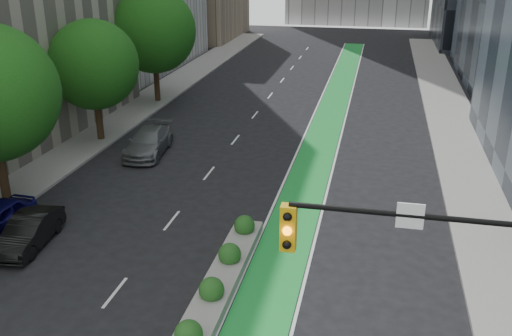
% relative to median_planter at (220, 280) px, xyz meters
% --- Properties ---
extents(sidewalk_left, '(3.60, 90.00, 0.15)m').
position_rel_median_planter_xyz_m(sidewalk_left, '(-13.00, 17.96, -0.30)').
color(sidewalk_left, gray).
rests_on(sidewalk_left, ground).
extents(sidewalk_right, '(3.60, 90.00, 0.15)m').
position_rel_median_planter_xyz_m(sidewalk_right, '(10.60, 17.96, -0.30)').
color(sidewalk_right, gray).
rests_on(sidewalk_right, ground).
extents(bike_lane_paint, '(2.20, 70.00, 0.01)m').
position_rel_median_planter_xyz_m(bike_lane_paint, '(1.80, 22.96, -0.37)').
color(bike_lane_paint, green).
rests_on(bike_lane_paint, ground).
extents(tree_midfar, '(5.60, 5.60, 7.76)m').
position_rel_median_planter_xyz_m(tree_midfar, '(-12.20, 14.96, 4.57)').
color(tree_midfar, black).
rests_on(tree_midfar, ground).
extents(tree_far, '(6.60, 6.60, 9.00)m').
position_rel_median_planter_xyz_m(tree_far, '(-12.20, 24.96, 5.32)').
color(tree_far, black).
rests_on(tree_far, ground).
extents(signal_right, '(5.82, 0.51, 7.20)m').
position_rel_median_planter_xyz_m(signal_right, '(7.47, -6.57, 4.43)').
color(signal_right, black).
rests_on(signal_right, ground).
extents(median_planter, '(1.20, 10.26, 1.10)m').
position_rel_median_planter_xyz_m(median_planter, '(0.00, 0.00, 0.00)').
color(median_planter, gray).
rests_on(median_planter, ground).
extents(parked_car_left_mid, '(1.81, 4.20, 1.34)m').
position_rel_median_planter_xyz_m(parked_car_left_mid, '(-8.71, 1.47, 0.30)').
color(parked_car_left_mid, black).
rests_on(parked_car_left_mid, ground).
extents(parked_car_left_far, '(2.64, 5.39, 1.51)m').
position_rel_median_planter_xyz_m(parked_car_left_far, '(-8.20, 13.31, 0.38)').
color(parked_car_left_far, '#5D6062').
rests_on(parked_car_left_far, ground).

